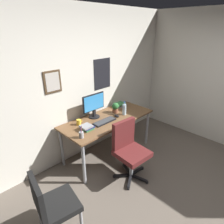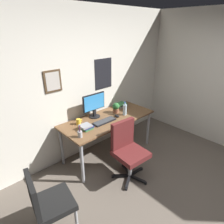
{
  "view_description": "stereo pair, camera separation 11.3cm",
  "coord_description": "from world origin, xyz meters",
  "px_view_note": "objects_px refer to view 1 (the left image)",
  "views": [
    {
      "loc": [
        -1.92,
        -0.53,
        2.25
      ],
      "look_at": [
        0.21,
        1.6,
        0.9
      ],
      "focal_mm": 30.67,
      "sensor_mm": 36.0,
      "label": 1
    },
    {
      "loc": [
        -1.83,
        -0.61,
        2.25
      ],
      "look_at": [
        0.21,
        1.6,
        0.9
      ],
      "focal_mm": 30.67,
      "sensor_mm": 36.0,
      "label": 2
    }
  ],
  "objects_px": {
    "office_chair": "(129,148)",
    "book_stack_right": "(87,127)",
    "water_bottle": "(124,109)",
    "computer_mouse": "(117,116)",
    "side_chair": "(51,204)",
    "monitor": "(94,105)",
    "pen_cup": "(81,134)",
    "keyboard": "(105,121)",
    "potted_plant": "(115,107)",
    "book_stack_left": "(120,105)",
    "coffee_mug_near": "(79,122)"
  },
  "relations": [
    {
      "from": "pen_cup",
      "to": "book_stack_right",
      "type": "height_order",
      "value": "pen_cup"
    },
    {
      "from": "potted_plant",
      "to": "pen_cup",
      "type": "bearing_deg",
      "value": -164.31
    },
    {
      "from": "office_chair",
      "to": "water_bottle",
      "type": "height_order",
      "value": "water_bottle"
    },
    {
      "from": "side_chair",
      "to": "coffee_mug_near",
      "type": "height_order",
      "value": "side_chair"
    },
    {
      "from": "monitor",
      "to": "potted_plant",
      "type": "height_order",
      "value": "monitor"
    },
    {
      "from": "office_chair",
      "to": "computer_mouse",
      "type": "height_order",
      "value": "office_chair"
    },
    {
      "from": "office_chair",
      "to": "computer_mouse",
      "type": "bearing_deg",
      "value": 60.3
    },
    {
      "from": "side_chair",
      "to": "keyboard",
      "type": "relative_size",
      "value": 2.03
    },
    {
      "from": "side_chair",
      "to": "keyboard",
      "type": "distance_m",
      "value": 1.56
    },
    {
      "from": "keyboard",
      "to": "coffee_mug_near",
      "type": "xyz_separation_m",
      "value": [
        -0.37,
        0.23,
        0.04
      ]
    },
    {
      "from": "office_chair",
      "to": "monitor",
      "type": "relative_size",
      "value": 2.07
    },
    {
      "from": "computer_mouse",
      "to": "book_stack_left",
      "type": "xyz_separation_m",
      "value": [
        0.39,
        0.28,
        0.02
      ]
    },
    {
      "from": "monitor",
      "to": "side_chair",
      "type": "bearing_deg",
      "value": -146.37
    },
    {
      "from": "book_stack_left",
      "to": "book_stack_right",
      "type": "distance_m",
      "value": 1.1
    },
    {
      "from": "keyboard",
      "to": "book_stack_right",
      "type": "bearing_deg",
      "value": 179.24
    },
    {
      "from": "side_chair",
      "to": "water_bottle",
      "type": "relative_size",
      "value": 3.47
    },
    {
      "from": "monitor",
      "to": "pen_cup",
      "type": "relative_size",
      "value": 2.3
    },
    {
      "from": "monitor",
      "to": "book_stack_right",
      "type": "distance_m",
      "value": 0.51
    },
    {
      "from": "office_chair",
      "to": "book_stack_right",
      "type": "relative_size",
      "value": 4.65
    },
    {
      "from": "monitor",
      "to": "book_stack_left",
      "type": "bearing_deg",
      "value": -0.08
    },
    {
      "from": "office_chair",
      "to": "book_stack_left",
      "type": "bearing_deg",
      "value": 50.03
    },
    {
      "from": "potted_plant",
      "to": "pen_cup",
      "type": "height_order",
      "value": "pen_cup"
    },
    {
      "from": "office_chair",
      "to": "side_chair",
      "type": "bearing_deg",
      "value": -177.09
    },
    {
      "from": "coffee_mug_near",
      "to": "office_chair",
      "type": "bearing_deg",
      "value": -67.09
    },
    {
      "from": "monitor",
      "to": "computer_mouse",
      "type": "distance_m",
      "value": 0.46
    },
    {
      "from": "monitor",
      "to": "pen_cup",
      "type": "distance_m",
      "value": 0.74
    },
    {
      "from": "side_chair",
      "to": "book_stack_left",
      "type": "bearing_deg",
      "value": 24.02
    },
    {
      "from": "office_chair",
      "to": "computer_mouse",
      "type": "distance_m",
      "value": 0.71
    },
    {
      "from": "monitor",
      "to": "keyboard",
      "type": "distance_m",
      "value": 0.36
    },
    {
      "from": "side_chair",
      "to": "coffee_mug_near",
      "type": "relative_size",
      "value": 7.91
    },
    {
      "from": "water_bottle",
      "to": "keyboard",
      "type": "bearing_deg",
      "value": 176.12
    },
    {
      "from": "monitor",
      "to": "book_stack_left",
      "type": "xyz_separation_m",
      "value": [
        0.69,
        -0.0,
        -0.2
      ]
    },
    {
      "from": "water_bottle",
      "to": "computer_mouse",
      "type": "bearing_deg",
      "value": 168.67
    },
    {
      "from": "side_chair",
      "to": "pen_cup",
      "type": "relative_size",
      "value": 4.38
    },
    {
      "from": "office_chair",
      "to": "coffee_mug_near",
      "type": "distance_m",
      "value": 0.92
    },
    {
      "from": "side_chair",
      "to": "keyboard",
      "type": "bearing_deg",
      "value": 24.91
    },
    {
      "from": "office_chair",
      "to": "book_stack_left",
      "type": "xyz_separation_m",
      "value": [
        0.72,
        0.86,
        0.27
      ]
    },
    {
      "from": "keyboard",
      "to": "book_stack_left",
      "type": "relative_size",
      "value": 1.82
    },
    {
      "from": "side_chair",
      "to": "book_stack_left",
      "type": "distance_m",
      "value": 2.3
    },
    {
      "from": "keyboard",
      "to": "water_bottle",
      "type": "height_order",
      "value": "water_bottle"
    },
    {
      "from": "office_chair",
      "to": "water_bottle",
      "type": "xyz_separation_m",
      "value": [
        0.5,
        0.55,
        0.33
      ]
    },
    {
      "from": "office_chair",
      "to": "potted_plant",
      "type": "height_order",
      "value": "same"
    },
    {
      "from": "office_chair",
      "to": "water_bottle",
      "type": "bearing_deg",
      "value": 47.65
    },
    {
      "from": "book_stack_left",
      "to": "computer_mouse",
      "type": "bearing_deg",
      "value": -144.33
    },
    {
      "from": "side_chair",
      "to": "computer_mouse",
      "type": "relative_size",
      "value": 7.95
    },
    {
      "from": "side_chair",
      "to": "monitor",
      "type": "xyz_separation_m",
      "value": [
        1.4,
        0.93,
        0.49
      ]
    },
    {
      "from": "office_chair",
      "to": "book_stack_right",
      "type": "xyz_separation_m",
      "value": [
        -0.34,
        0.58,
        0.27
      ]
    },
    {
      "from": "book_stack_left",
      "to": "office_chair",
      "type": "bearing_deg",
      "value": -129.97
    },
    {
      "from": "book_stack_left",
      "to": "pen_cup",
      "type": "bearing_deg",
      "value": -162.18
    },
    {
      "from": "office_chair",
      "to": "pen_cup",
      "type": "height_order",
      "value": "pen_cup"
    }
  ]
}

